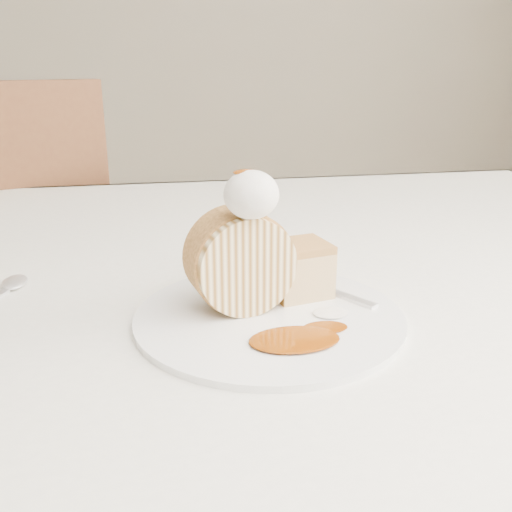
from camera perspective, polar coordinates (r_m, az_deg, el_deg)
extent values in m
cube|color=silver|center=(0.68, -5.71, -1.77)|extent=(1.40, 0.90, 0.04)
cube|color=silver|center=(1.14, -7.55, 0.42)|extent=(1.40, 0.01, 0.28)
cylinder|color=brown|center=(1.35, 20.75, -9.32)|extent=(0.06, 0.06, 0.71)
cylinder|color=brown|center=(1.70, -17.73, -8.26)|extent=(0.04, 0.04, 0.43)
cylinder|color=brown|center=(1.38, -14.24, -14.81)|extent=(0.04, 0.04, 0.43)
cylinder|color=white|center=(0.51, 1.31, -6.09)|extent=(0.28, 0.28, 0.01)
cylinder|color=#FEE9B0|center=(0.51, -1.56, -0.52)|extent=(0.10, 0.07, 0.09)
cube|color=tan|center=(0.55, 4.33, -1.64)|extent=(0.06, 0.06, 0.04)
ellipsoid|color=white|center=(0.47, -0.47, 6.16)|extent=(0.05, 0.05, 0.04)
ellipsoid|color=#773104|center=(0.47, -0.92, 8.98)|extent=(0.02, 0.02, 0.01)
cube|color=silver|center=(0.56, 7.51, -3.53)|extent=(0.10, 0.13, 0.00)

